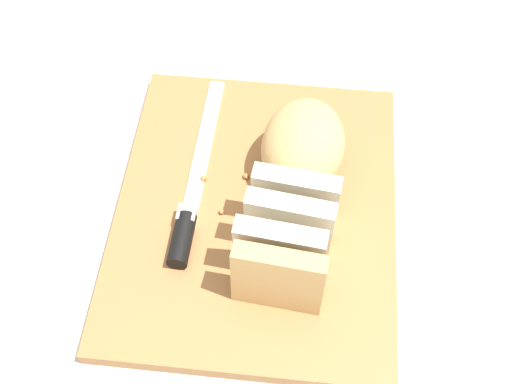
% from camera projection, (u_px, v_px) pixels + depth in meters
% --- Properties ---
extents(ground_plane, '(3.00, 3.00, 0.00)m').
position_uv_depth(ground_plane, '(256.00, 216.00, 0.73)').
color(ground_plane, beige).
extents(cutting_board, '(0.38, 0.32, 0.02)m').
position_uv_depth(cutting_board, '(256.00, 212.00, 0.72)').
color(cutting_board, '#9E6B3D').
rests_on(cutting_board, ground_plane).
extents(bread_loaf, '(0.24, 0.11, 0.09)m').
position_uv_depth(bread_loaf, '(297.00, 180.00, 0.68)').
color(bread_loaf, tan).
rests_on(bread_loaf, cutting_board).
extents(bread_knife, '(0.27, 0.02, 0.02)m').
position_uv_depth(bread_knife, '(188.00, 212.00, 0.70)').
color(bread_knife, silver).
rests_on(bread_knife, cutting_board).
extents(crumb_near_knife, '(0.00, 0.00, 0.00)m').
position_uv_depth(crumb_near_knife, '(249.00, 187.00, 0.73)').
color(crumb_near_knife, '#A8753D').
rests_on(crumb_near_knife, cutting_board).
extents(crumb_near_loaf, '(0.01, 0.01, 0.01)m').
position_uv_depth(crumb_near_loaf, '(222.00, 212.00, 0.71)').
color(crumb_near_loaf, '#A8753D').
rests_on(crumb_near_loaf, cutting_board).
extents(crumb_stray_left, '(0.01, 0.01, 0.01)m').
position_uv_depth(crumb_stray_left, '(246.00, 176.00, 0.73)').
color(crumb_stray_left, '#A8753D').
rests_on(crumb_stray_left, cutting_board).
extents(crumb_stray_right, '(0.01, 0.01, 0.01)m').
position_uv_depth(crumb_stray_right, '(204.00, 178.00, 0.73)').
color(crumb_stray_right, '#A8753D').
rests_on(crumb_stray_right, cutting_board).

